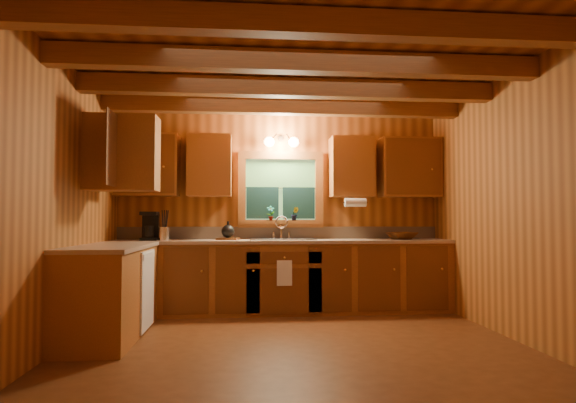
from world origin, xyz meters
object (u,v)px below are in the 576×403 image
Objects in this scene: wicker_basket at (401,236)px; cutting_board at (228,239)px; coffee_maker at (150,226)px; sink at (282,243)px.

cutting_board is at bearing 177.81° from wicker_basket.
wicker_basket is at bearing -1.99° from coffee_maker.
sink is 1.53m from wicker_basket.
wicker_basket is (1.53, -0.02, 0.09)m from sink.
cutting_board is (-0.68, 0.06, 0.06)m from sink.
sink is 1.64m from coffee_maker.
sink is 0.69m from cutting_board.
cutting_board is 2.22m from wicker_basket.
wicker_basket is (2.21, -0.08, 0.03)m from cutting_board.
sink reaches higher than wicker_basket.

